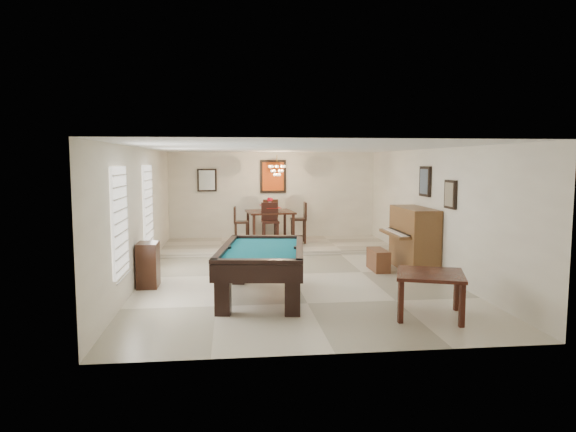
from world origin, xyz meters
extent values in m
cube|color=beige|center=(0.00, 0.00, -0.01)|extent=(6.00, 9.00, 0.02)
cube|color=silver|center=(0.00, 4.50, 1.30)|extent=(6.00, 0.04, 2.60)
cube|color=silver|center=(0.00, -4.50, 1.30)|extent=(6.00, 0.04, 2.60)
cube|color=silver|center=(-3.00, 0.00, 1.30)|extent=(0.04, 9.00, 2.60)
cube|color=silver|center=(3.00, 0.00, 1.30)|extent=(0.04, 9.00, 2.60)
cube|color=white|center=(0.00, 0.00, 2.60)|extent=(6.00, 9.00, 0.04)
cube|color=beige|center=(0.00, 3.25, 0.06)|extent=(6.00, 2.50, 0.12)
cube|color=white|center=(-2.97, -2.20, 1.40)|extent=(0.06, 1.00, 1.70)
cube|color=white|center=(-2.97, 0.60, 1.40)|extent=(0.06, 1.00, 1.70)
cube|color=brown|center=(1.91, 0.17, 0.22)|extent=(0.32, 0.81, 0.45)
cube|color=black|center=(-2.78, -0.79, 0.42)|extent=(0.37, 0.56, 0.83)
cube|color=#D84C14|center=(0.00, 4.46, 1.90)|extent=(0.75, 0.06, 0.95)
cube|color=white|center=(-1.90, 4.46, 1.80)|extent=(0.55, 0.06, 0.65)
cube|color=slate|center=(2.96, 0.30, 1.90)|extent=(0.06, 0.55, 0.65)
cube|color=gray|center=(2.96, -1.00, 1.70)|extent=(0.06, 0.45, 0.55)
camera|label=1|loc=(-1.25, -10.41, 2.33)|focal=32.00mm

